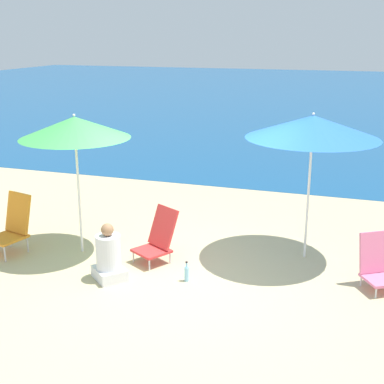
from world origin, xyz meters
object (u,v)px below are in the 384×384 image
(beach_chair_red, at_px, (158,237))
(person_seated_near, at_px, (109,257))
(beach_umbrella_green, at_px, (75,128))
(beach_chair_pink, at_px, (378,264))
(beach_chair_orange, at_px, (13,225))
(water_bottle, at_px, (187,273))
(beach_umbrella_blue, at_px, (313,127))

(beach_chair_red, bearing_deg, person_seated_near, -87.69)
(beach_umbrella_green, bearing_deg, beach_chair_pink, 2.11)
(beach_umbrella_green, distance_m, beach_chair_orange, 1.84)
(beach_chair_red, bearing_deg, beach_chair_pink, 32.32)
(beach_chair_pink, relative_size, beach_chair_orange, 0.82)
(beach_chair_pink, distance_m, person_seated_near, 3.64)
(beach_chair_pink, bearing_deg, person_seated_near, 162.35)
(beach_chair_red, xyz_separation_m, water_bottle, (0.63, -0.53, -0.25))
(beach_chair_orange, xyz_separation_m, water_bottle, (2.89, -0.16, -0.33))
(beach_umbrella_blue, height_order, water_bottle, beach_umbrella_blue)
(beach_umbrella_green, relative_size, beach_chair_red, 2.69)
(beach_chair_orange, bearing_deg, beach_umbrella_blue, 29.68)
(beach_chair_red, bearing_deg, water_bottle, -9.94)
(beach_umbrella_green, distance_m, water_bottle, 2.68)
(beach_umbrella_green, bearing_deg, person_seated_near, -41.45)
(beach_umbrella_green, xyz_separation_m, beach_chair_orange, (-1.00, -0.32, -1.51))
(person_seated_near, bearing_deg, beach_chair_pink, -34.43)
(person_seated_near, relative_size, water_bottle, 2.81)
(beach_umbrella_green, xyz_separation_m, person_seated_near, (0.84, -0.75, -1.63))
(water_bottle, bearing_deg, beach_chair_red, 139.88)
(person_seated_near, bearing_deg, beach_umbrella_green, 89.70)
(beach_umbrella_blue, relative_size, beach_chair_orange, 2.42)
(beach_chair_red, distance_m, person_seated_near, 0.89)
(beach_chair_pink, height_order, beach_chair_orange, beach_chair_orange)
(beach_chair_orange, bearing_deg, beach_chair_red, 23.53)
(beach_umbrella_blue, height_order, person_seated_near, beach_umbrella_blue)
(beach_chair_red, bearing_deg, beach_umbrella_blue, 51.83)
(beach_umbrella_green, relative_size, beach_chair_orange, 2.37)
(beach_umbrella_green, relative_size, beach_chair_pink, 2.90)
(beach_chair_orange, relative_size, beach_chair_red, 1.13)
(beach_chair_pink, bearing_deg, beach_chair_red, 150.06)
(beach_chair_red, height_order, water_bottle, beach_chair_red)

